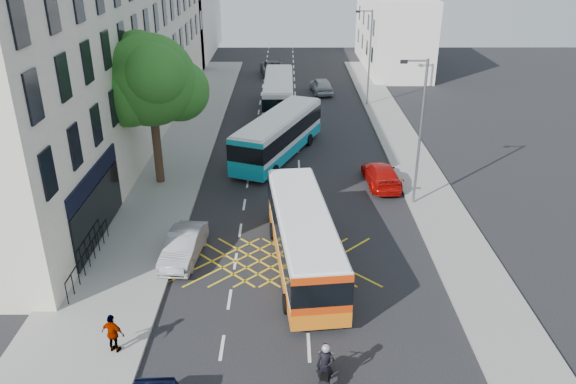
{
  "coord_description": "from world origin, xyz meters",
  "views": [
    {
      "loc": [
        -0.81,
        -16.34,
        13.85
      ],
      "look_at": [
        -0.75,
        8.92,
        2.2
      ],
      "focal_mm": 35.0,
      "sensor_mm": 36.0,
      "label": 1
    }
  ],
  "objects_px": {
    "motorbike": "(325,368)",
    "red_hatchback": "(381,175)",
    "lamp_far": "(369,53)",
    "pedestrian_far": "(113,333)",
    "street_tree": "(150,81)",
    "bus_far": "(279,94)",
    "bus_near": "(303,238)",
    "bus_mid": "(279,135)",
    "distant_car_silver": "(321,86)",
    "lamp_near": "(419,126)",
    "distant_car_grey": "(273,69)",
    "parked_car_silver": "(184,246)"
  },
  "relations": [
    {
      "from": "bus_mid",
      "to": "bus_near",
      "type": "bearing_deg",
      "value": -62.57
    },
    {
      "from": "distant_car_silver",
      "to": "lamp_near",
      "type": "bearing_deg",
      "value": 90.93
    },
    {
      "from": "pedestrian_far",
      "to": "motorbike",
      "type": "bearing_deg",
      "value": -174.69
    },
    {
      "from": "lamp_far",
      "to": "parked_car_silver",
      "type": "height_order",
      "value": "lamp_far"
    },
    {
      "from": "bus_near",
      "to": "lamp_near",
      "type": "bearing_deg",
      "value": 39.36
    },
    {
      "from": "distant_car_grey",
      "to": "street_tree",
      "type": "bearing_deg",
      "value": -109.65
    },
    {
      "from": "bus_far",
      "to": "red_hatchback",
      "type": "bearing_deg",
      "value": -67.62
    },
    {
      "from": "bus_far",
      "to": "distant_car_grey",
      "type": "relative_size",
      "value": 1.97
    },
    {
      "from": "street_tree",
      "to": "distant_car_grey",
      "type": "distance_m",
      "value": 29.74
    },
    {
      "from": "lamp_far",
      "to": "distant_car_silver",
      "type": "distance_m",
      "value": 6.86
    },
    {
      "from": "street_tree",
      "to": "red_hatchback",
      "type": "bearing_deg",
      "value": -1.02
    },
    {
      "from": "lamp_far",
      "to": "bus_far",
      "type": "height_order",
      "value": "lamp_far"
    },
    {
      "from": "lamp_near",
      "to": "motorbike",
      "type": "xyz_separation_m",
      "value": [
        -5.74,
        -14.0,
        -3.76
      ]
    },
    {
      "from": "street_tree",
      "to": "bus_near",
      "type": "distance_m",
      "value": 13.52
    },
    {
      "from": "lamp_far",
      "to": "parked_car_silver",
      "type": "distance_m",
      "value": 28.61
    },
    {
      "from": "distant_car_grey",
      "to": "bus_mid",
      "type": "bearing_deg",
      "value": -95.16
    },
    {
      "from": "bus_mid",
      "to": "distant_car_grey",
      "type": "relative_size",
      "value": 2.0
    },
    {
      "from": "street_tree",
      "to": "bus_mid",
      "type": "height_order",
      "value": "street_tree"
    },
    {
      "from": "pedestrian_far",
      "to": "bus_mid",
      "type": "bearing_deg",
      "value": -87.91
    },
    {
      "from": "distant_car_grey",
      "to": "motorbike",
      "type": "bearing_deg",
      "value": -93.86
    },
    {
      "from": "street_tree",
      "to": "pedestrian_far",
      "type": "bearing_deg",
      "value": -84.36
    },
    {
      "from": "lamp_near",
      "to": "motorbike",
      "type": "distance_m",
      "value": 15.59
    },
    {
      "from": "motorbike",
      "to": "parked_car_silver",
      "type": "relative_size",
      "value": 0.5
    },
    {
      "from": "bus_far",
      "to": "distant_car_silver",
      "type": "relative_size",
      "value": 2.4
    },
    {
      "from": "motorbike",
      "to": "lamp_far",
      "type": "bearing_deg",
      "value": 89.57
    },
    {
      "from": "motorbike",
      "to": "pedestrian_far",
      "type": "distance_m",
      "value": 7.64
    },
    {
      "from": "parked_car_silver",
      "to": "distant_car_silver",
      "type": "distance_m",
      "value": 31.12
    },
    {
      "from": "bus_mid",
      "to": "parked_car_silver",
      "type": "bearing_deg",
      "value": -85.6
    },
    {
      "from": "lamp_near",
      "to": "bus_mid",
      "type": "xyz_separation_m",
      "value": [
        -7.56,
        7.49,
        -3.08
      ]
    },
    {
      "from": "distant_car_grey",
      "to": "distant_car_silver",
      "type": "xyz_separation_m",
      "value": [
        4.74,
        -7.21,
        0.0
      ]
    },
    {
      "from": "motorbike",
      "to": "red_hatchback",
      "type": "xyz_separation_m",
      "value": [
        4.45,
        16.73,
        -0.2
      ]
    },
    {
      "from": "lamp_near",
      "to": "bus_near",
      "type": "xyz_separation_m",
      "value": [
        -6.27,
        -6.44,
        -3.13
      ]
    },
    {
      "from": "lamp_near",
      "to": "bus_far",
      "type": "bearing_deg",
      "value": 112.77
    },
    {
      "from": "distant_car_grey",
      "to": "lamp_far",
      "type": "bearing_deg",
      "value": -60.99
    },
    {
      "from": "bus_far",
      "to": "red_hatchback",
      "type": "relative_size",
      "value": 2.29
    },
    {
      "from": "street_tree",
      "to": "bus_far",
      "type": "bearing_deg",
      "value": 65.41
    },
    {
      "from": "lamp_far",
      "to": "red_hatchback",
      "type": "height_order",
      "value": "lamp_far"
    },
    {
      "from": "motorbike",
      "to": "distant_car_silver",
      "type": "distance_m",
      "value": 38.34
    },
    {
      "from": "street_tree",
      "to": "motorbike",
      "type": "xyz_separation_m",
      "value": [
        8.96,
        -16.97,
        -5.44
      ]
    },
    {
      "from": "bus_far",
      "to": "pedestrian_far",
      "type": "xyz_separation_m",
      "value": [
        -5.51,
        -30.63,
        -0.61
      ]
    },
    {
      "from": "street_tree",
      "to": "motorbike",
      "type": "height_order",
      "value": "street_tree"
    },
    {
      "from": "lamp_near",
      "to": "bus_mid",
      "type": "bearing_deg",
      "value": 135.25
    },
    {
      "from": "lamp_near",
      "to": "lamp_far",
      "type": "relative_size",
      "value": 1.0
    },
    {
      "from": "lamp_near",
      "to": "lamp_far",
      "type": "distance_m",
      "value": 20.0
    },
    {
      "from": "lamp_far",
      "to": "pedestrian_far",
      "type": "bearing_deg",
      "value": -112.21
    },
    {
      "from": "red_hatchback",
      "to": "street_tree",
      "type": "bearing_deg",
      "value": -4.29
    },
    {
      "from": "bus_far",
      "to": "motorbike",
      "type": "xyz_separation_m",
      "value": [
        1.94,
        -32.31,
        -0.68
      ]
    },
    {
      "from": "lamp_near",
      "to": "bus_mid",
      "type": "distance_m",
      "value": 11.08
    },
    {
      "from": "bus_near",
      "to": "bus_mid",
      "type": "distance_m",
      "value": 13.99
    },
    {
      "from": "lamp_near",
      "to": "distant_car_silver",
      "type": "xyz_separation_m",
      "value": [
        -3.7,
        24.28,
        -3.88
      ]
    }
  ]
}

